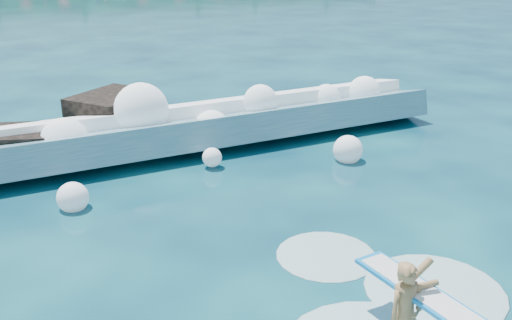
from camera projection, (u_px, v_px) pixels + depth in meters
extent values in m
plane|color=#07223B|center=(231.00, 269.00, 10.44)|extent=(200.00, 200.00, 0.00)
cube|color=teal|center=(176.00, 136.00, 16.34)|extent=(16.55, 2.52, 1.38)
cube|color=silver|center=(166.00, 115.00, 16.87)|extent=(16.55, 1.17, 0.64)
cube|color=black|center=(24.00, 150.00, 15.22)|extent=(2.48, 2.20, 1.15)
cube|color=black|center=(114.00, 120.00, 17.29)|extent=(2.93, 2.83, 1.60)
imported|color=#9E7549|center=(405.00, 315.00, 8.24)|extent=(0.61, 0.40, 1.68)
cube|color=#0C7CD1|center=(420.00, 291.00, 8.29)|extent=(0.69, 2.33, 0.06)
cube|color=white|center=(420.00, 290.00, 8.29)|extent=(0.58, 2.13, 0.06)
sphere|color=white|center=(65.00, 141.00, 14.88)|extent=(1.25, 1.25, 1.25)
sphere|color=white|center=(141.00, 110.00, 16.05)|extent=(1.54, 1.54, 1.54)
sphere|color=white|center=(212.00, 128.00, 16.43)|extent=(1.05, 1.05, 1.05)
sphere|color=white|center=(260.00, 101.00, 17.27)|extent=(1.03, 1.03, 1.03)
sphere|color=white|center=(326.00, 98.00, 18.73)|extent=(0.93, 0.93, 0.93)
sphere|color=white|center=(364.00, 93.00, 19.07)|extent=(1.11, 1.11, 1.11)
sphere|color=white|center=(73.00, 198.00, 12.74)|extent=(0.71, 0.71, 0.71)
sphere|color=white|center=(212.00, 157.00, 15.06)|extent=(0.52, 0.52, 0.52)
sphere|color=white|center=(348.00, 150.00, 15.55)|extent=(0.81, 0.81, 0.81)
ellipsoid|color=silver|center=(435.00, 290.00, 9.80)|extent=(2.43, 2.43, 0.12)
ellipsoid|color=silver|center=(326.00, 255.00, 10.88)|extent=(1.93, 1.93, 0.10)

